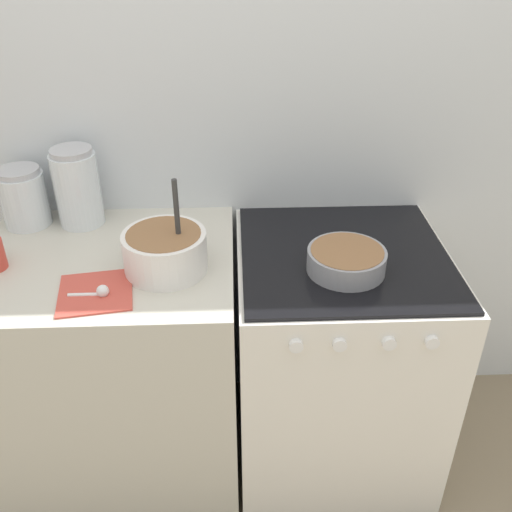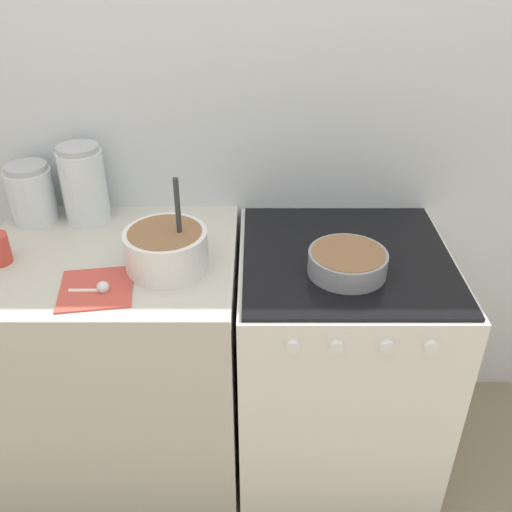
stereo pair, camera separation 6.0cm
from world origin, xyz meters
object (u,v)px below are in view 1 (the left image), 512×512
object	(u,v)px
mixing_bowl	(165,249)
storage_jar_left	(24,201)
storage_jar_middle	(78,192)
baking_pan	(346,260)
stove	(335,358)

from	to	relation	value
mixing_bowl	storage_jar_left	distance (m)	0.60
storage_jar_left	storage_jar_middle	xyz separation A→B (m)	(0.19, 0.00, 0.03)
baking_pan	mixing_bowl	bearing A→B (deg)	176.99
mixing_bowl	baking_pan	xyz separation A→B (m)	(0.55, -0.03, -0.03)
stove	storage_jar_left	world-z (taller)	storage_jar_left
storage_jar_middle	stove	bearing A→B (deg)	-15.54
storage_jar_left	stove	bearing A→B (deg)	-12.93
mixing_bowl	storage_jar_left	world-z (taller)	mixing_bowl
stove	baking_pan	size ratio (longest dim) A/B	3.70
stove	baking_pan	distance (m)	0.49
baking_pan	storage_jar_middle	world-z (taller)	storage_jar_middle
stove	baking_pan	xyz separation A→B (m)	(-0.01, -0.10, 0.48)
storage_jar_left	storage_jar_middle	world-z (taller)	storage_jar_middle
storage_jar_left	storage_jar_middle	distance (m)	0.19
baking_pan	storage_jar_left	world-z (taller)	storage_jar_left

